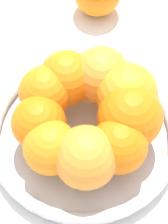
% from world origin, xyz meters
% --- Properties ---
extents(ground_plane, '(4.00, 4.00, 0.00)m').
position_xyz_m(ground_plane, '(0.00, 0.00, 0.00)').
color(ground_plane, white).
extents(fruit_bowl, '(0.26, 0.26, 0.03)m').
position_xyz_m(fruit_bowl, '(0.00, 0.00, 0.01)').
color(fruit_bowl, silver).
rests_on(fruit_bowl, ground_plane).
extents(orange_pile, '(0.19, 0.20, 0.08)m').
position_xyz_m(orange_pile, '(-0.01, -0.00, 0.07)').
color(orange_pile, orange).
rests_on(orange_pile, fruit_bowl).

